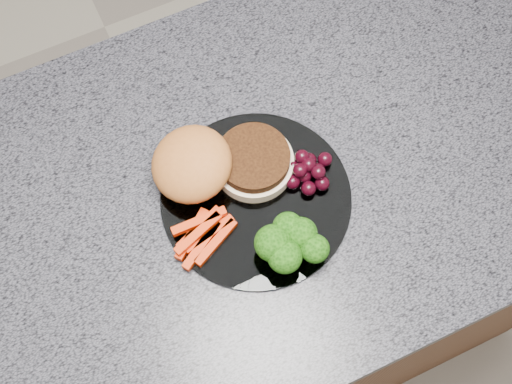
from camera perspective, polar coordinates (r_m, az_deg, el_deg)
island_cabinet at (r=1.42m, az=-1.41°, el=-7.00°), size 1.20×0.60×0.86m
countertop at (r=1.00m, az=-1.99°, el=-0.11°), size 1.20×0.60×0.04m
plate at (r=0.97m, az=0.00°, el=-0.52°), size 0.26×0.26×0.01m
burger at (r=0.96m, az=-3.37°, el=2.21°), size 0.19×0.14×0.06m
carrot_sticks at (r=0.94m, az=-4.33°, el=-3.39°), size 0.09×0.07×0.02m
broccoli at (r=0.91m, az=2.66°, el=-4.07°), size 0.09×0.08×0.06m
grape_bunch at (r=0.97m, az=4.23°, el=1.70°), size 0.08×0.06×0.04m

